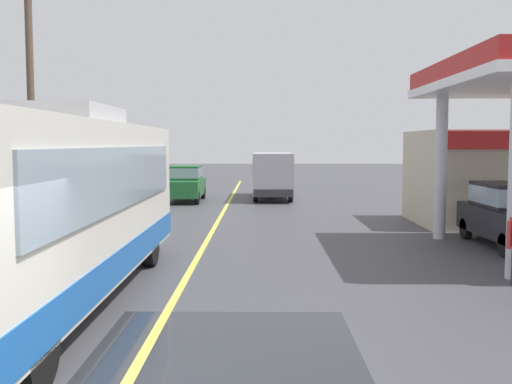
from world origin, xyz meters
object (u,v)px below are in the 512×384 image
coach_bus_main (54,210)px  car_at_pump (510,212)px  car_trailing_behind_bus (186,181)px  minibus_opposing_lane (272,171)px

coach_bus_main → car_at_pump: coach_bus_main is taller
coach_bus_main → car_trailing_behind_bus: size_ratio=2.63×
coach_bus_main → car_at_pump: size_ratio=2.63×
coach_bus_main → car_trailing_behind_bus: coach_bus_main is taller
car_at_pump → car_trailing_behind_bus: (-10.94, 13.22, 0.00)m
car_at_pump → minibus_opposing_lane: 16.19m
minibus_opposing_lane → car_trailing_behind_bus: bearing=-160.2°
car_trailing_behind_bus → coach_bus_main: bearing=-89.8°
car_at_pump → minibus_opposing_lane: bearing=113.6°
car_trailing_behind_bus → minibus_opposing_lane: bearing=19.8°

